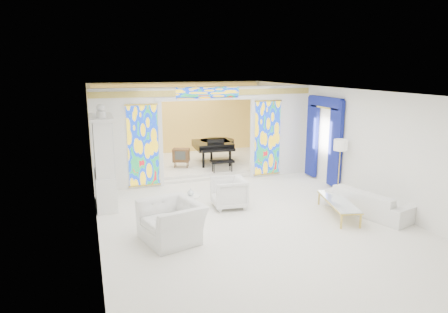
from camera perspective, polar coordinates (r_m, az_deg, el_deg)
name	(u,v)px	position (r m, az deg, el deg)	size (l,w,h in m)	color
floor	(229,200)	(11.11, 0.67, -6.18)	(12.00, 12.00, 0.00)	white
ceiling	(229,90)	(10.53, 0.71, 9.47)	(7.00, 12.00, 0.02)	white
wall_back	(179,119)	(16.42, -6.45, 5.28)	(7.00, 0.02, 3.00)	white
wall_front	(385,231)	(5.68, 22.00, -9.90)	(7.00, 0.02, 3.00)	white
wall_left	(92,156)	(10.11, -18.32, 0.10)	(0.02, 12.00, 3.00)	white
wall_right	(340,139)	(12.33, 16.19, 2.42)	(0.02, 12.00, 3.00)	white
partition_wall	(207,130)	(12.56, -2.40, 3.80)	(7.00, 0.22, 3.00)	white
stained_glass_left	(143,146)	(12.10, -11.48, 1.51)	(0.90, 0.04, 2.40)	gold
stained_glass_right	(267,138)	(13.24, 6.20, 2.64)	(0.90, 0.04, 2.40)	gold
stained_glass_transom	(208,93)	(12.33, -2.31, 9.09)	(2.00, 0.04, 0.34)	gold
alcove_platform	(191,163)	(14.85, -4.69, -0.99)	(6.80, 3.80, 0.18)	white
gold_curtain_back	(180,120)	(16.30, -6.35, 5.23)	(6.70, 0.10, 2.90)	#FBD257
chandelier	(196,97)	(14.43, -3.99, 8.51)	(0.48, 0.48, 0.30)	gold
blue_drapes	(324,133)	(12.83, 14.06, 3.28)	(0.14, 1.85, 2.65)	navy
china_cabinet	(104,163)	(10.77, -16.76, -0.86)	(0.56, 1.46, 2.72)	white
armchair_left	(172,222)	(8.57, -7.48, -9.20)	(1.27, 1.11, 0.83)	white
armchair_right	(229,193)	(10.42, 0.66, -5.20)	(0.83, 0.86, 0.78)	white
sofa	(369,202)	(10.63, 20.03, -6.07)	(2.14, 0.84, 0.63)	white
side_table	(191,203)	(9.75, -4.77, -6.65)	(0.58, 0.58, 0.57)	white
vase	(191,192)	(9.66, -4.80, -5.07)	(0.16, 0.16, 0.17)	white
coffee_table	(338,202)	(10.24, 16.04, -6.23)	(0.97, 1.83, 0.39)	silver
floor_lamp	(340,148)	(11.80, 16.30, 1.23)	(0.39, 0.39, 1.58)	gold
grand_piano	(215,145)	(14.48, -1.29, 1.69)	(1.61, 2.43, 0.96)	black
tv_console	(181,155)	(13.89, -6.14, 0.19)	(0.66, 0.56, 0.65)	brown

